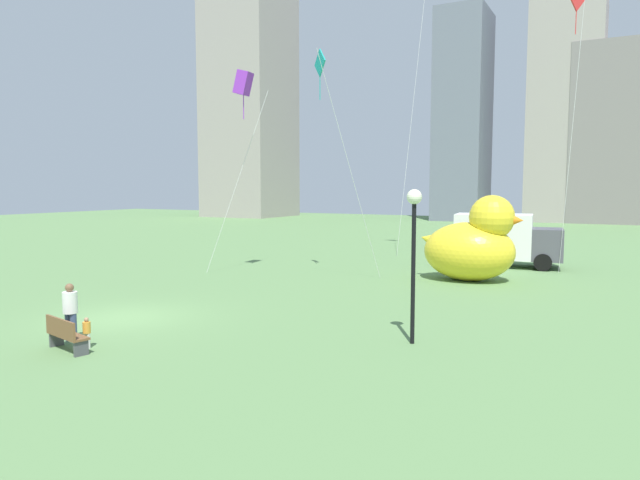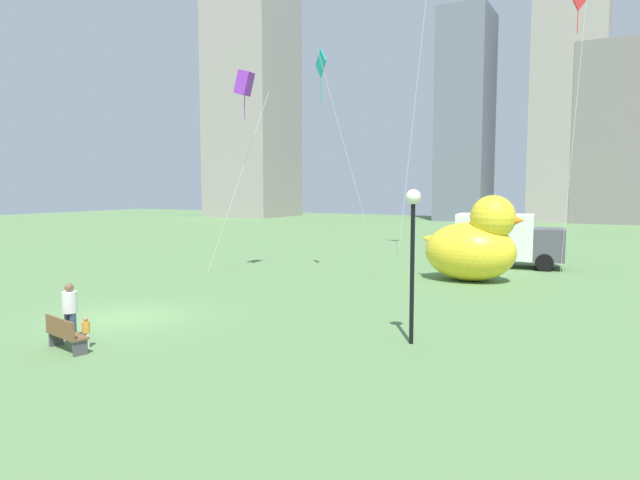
# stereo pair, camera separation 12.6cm
# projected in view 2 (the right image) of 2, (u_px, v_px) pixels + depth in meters

# --- Properties ---
(ground_plane) EXTENTS (140.00, 140.00, 0.00)m
(ground_plane) POSITION_uv_depth(u_px,v_px,m) (124.00, 318.00, 18.98)
(ground_plane) COLOR #5D844E
(park_bench) EXTENTS (1.61, 0.80, 0.90)m
(park_bench) POSITION_uv_depth(u_px,v_px,m) (65.00, 333.00, 15.11)
(park_bench) COLOR brown
(park_bench) RESTS_ON ground
(person_adult) EXTENTS (0.40, 0.40, 1.64)m
(person_adult) POSITION_uv_depth(u_px,v_px,m) (70.00, 309.00, 16.07)
(person_adult) COLOR #38476B
(person_adult) RESTS_ON ground
(person_child) EXTENTS (0.21, 0.21, 0.84)m
(person_child) POSITION_uv_depth(u_px,v_px,m) (86.00, 331.00, 15.41)
(person_child) COLOR silver
(person_child) RESTS_ON ground
(giant_inflatable_duck) EXTENTS (4.78, 3.07, 3.96)m
(giant_inflatable_duck) POSITION_uv_depth(u_px,v_px,m) (474.00, 245.00, 26.28)
(giant_inflatable_duck) COLOR yellow
(giant_inflatable_duck) RESTS_ON ground
(lamppost) EXTENTS (0.41, 0.41, 4.27)m
(lamppost) POSITION_uv_depth(u_px,v_px,m) (413.00, 231.00, 15.58)
(lamppost) COLOR black
(lamppost) RESTS_ON ground
(box_truck) EXTENTS (5.74, 2.91, 2.85)m
(box_truck) POSITION_uv_depth(u_px,v_px,m) (507.00, 240.00, 30.98)
(box_truck) COLOR white
(box_truck) RESTS_ON ground
(city_skyline) EXTENTS (75.46, 20.45, 32.60)m
(city_skyline) POSITION_uv_depth(u_px,v_px,m) (475.00, 113.00, 73.49)
(city_skyline) COLOR #9E938C
(city_skyline) RESTS_ON ground
(kite_teal) EXTENTS (3.13, 3.85, 10.72)m
(kite_teal) POSITION_uv_depth(u_px,v_px,m) (323.00, 72.00, 26.54)
(kite_teal) COLOR silver
(kite_teal) RESTS_ON ground
(kite_red) EXTENTS (0.71, 1.14, 13.98)m
(kite_red) POSITION_uv_depth(u_px,v_px,m) (578.00, 12.00, 27.40)
(kite_red) COLOR silver
(kite_red) RESTS_ON ground
(kite_purple) EXTENTS (2.79, 2.68, 9.86)m
(kite_purple) POSITION_uv_depth(u_px,v_px,m) (244.00, 84.00, 27.23)
(kite_purple) COLOR silver
(kite_purple) RESTS_ON ground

